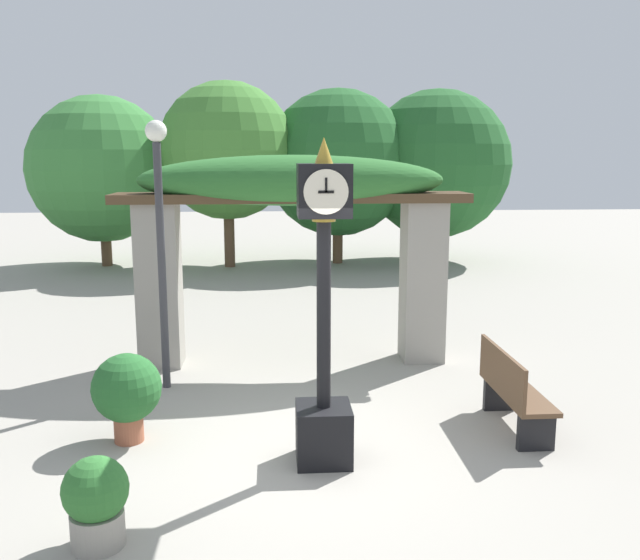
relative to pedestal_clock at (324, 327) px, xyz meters
The scene contains 8 objects.
ground_plane 1.38m from the pedestal_clock, 135.88° to the left, with size 60.00×60.00×0.00m, color gray.
pedestal_clock is the anchor object (origin of this frame).
pergola 3.39m from the pedestal_clock, 93.38° to the left, with size 4.95×1.18×2.97m.
potted_plant_near_left 2.24m from the pedestal_clock, 163.15° to the left, with size 0.72×0.72×0.95m.
potted_plant_near_right 2.48m from the pedestal_clock, 143.85° to the right, with size 0.50×0.50×0.72m.
park_bench 2.39m from the pedestal_clock, 17.02° to the left, with size 0.42×1.39×0.89m.
lamp_post 3.07m from the pedestal_clock, 129.19° to the left, with size 0.26×0.26×3.38m.
tree_line 12.41m from the pedestal_clock, 90.03° to the left, with size 13.04×4.44×4.87m.
Camera 1 is at (-0.28, -6.39, 2.96)m, focal length 38.00 mm.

